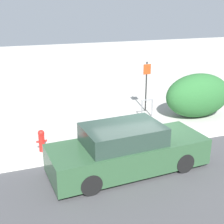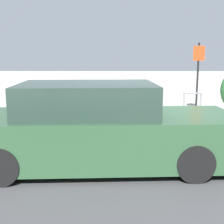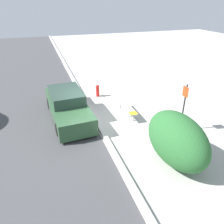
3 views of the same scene
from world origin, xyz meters
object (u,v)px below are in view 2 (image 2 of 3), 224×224
at_px(bench, 129,111).
at_px(parked_car_near, 96,129).
at_px(bike_rack, 192,103).
at_px(sign_post, 198,72).
at_px(fire_hydrant, 11,118).

relative_size(bench, parked_car_near, 0.42).
distance_m(bike_rack, parked_car_near, 4.76).
height_order(bench, parked_car_near, parked_car_near).
height_order(sign_post, parked_car_near, sign_post).
height_order(sign_post, fire_hydrant, sign_post).
bearing_deg(bike_rack, fire_hydrant, -159.91).
bearing_deg(parked_car_near, sign_post, 55.11).
distance_m(bench, fire_hydrant, 3.04).
relative_size(bike_rack, parked_car_near, 0.17).
bearing_deg(sign_post, parked_car_near, -121.83).
xyz_separation_m(bench, parked_car_near, (-0.72, -3.02, 0.21)).
bearing_deg(fire_hydrant, sign_post, 26.72).
height_order(fire_hydrant, parked_car_near, parked_car_near).
bearing_deg(sign_post, fire_hydrant, -153.28).
xyz_separation_m(bike_rack, sign_post, (0.35, 0.84, 0.88)).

